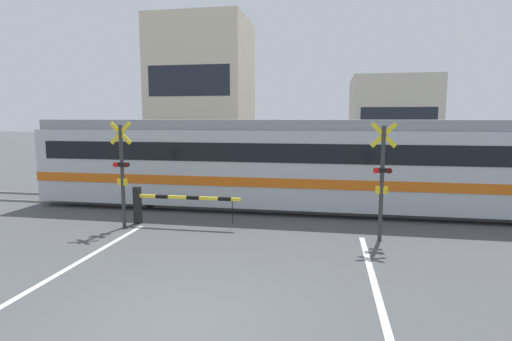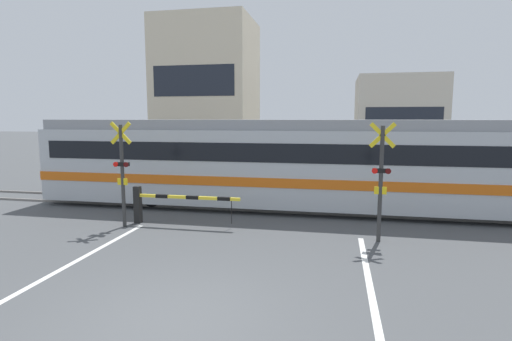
{
  "view_description": "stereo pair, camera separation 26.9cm",
  "coord_description": "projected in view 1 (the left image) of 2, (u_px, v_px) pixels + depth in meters",
  "views": [
    {
      "loc": [
        2.32,
        -5.77,
        3.31
      ],
      "look_at": [
        0.0,
        6.99,
        1.6
      ],
      "focal_mm": 28.0,
      "sensor_mm": 36.0,
      "label": 1
    },
    {
      "loc": [
        2.59,
        -5.72,
        3.31
      ],
      "look_at": [
        0.0,
        6.99,
        1.6
      ],
      "focal_mm": 28.0,
      "sensor_mm": 36.0,
      "label": 2
    }
  ],
  "objects": [
    {
      "name": "building_right_of_street",
      "position": [
        391.0,
        121.0,
        28.91
      ],
      "size": [
        5.69,
        6.34,
        6.18
      ],
      "color": "beige",
      "rests_on": "ground_plane"
    },
    {
      "name": "crossing_signal_left",
      "position": [
        122.0,
        170.0,
        11.94
      ],
      "size": [
        0.68,
        0.15,
        3.2
      ],
      "color": "#333333",
      "rests_on": "ground_plane"
    },
    {
      "name": "commuter_train",
      "position": [
        336.0,
        162.0,
        14.19
      ],
      "size": [
        21.96,
        2.75,
        3.25
      ],
      "color": "#B7BCC1",
      "rests_on": "ground_plane"
    },
    {
      "name": "pedestrian",
      "position": [
        278.0,
        165.0,
        20.44
      ],
      "size": [
        0.38,
        0.22,
        1.61
      ],
      "color": "brown",
      "rests_on": "ground_plane"
    },
    {
      "name": "building_left_of_street",
      "position": [
        202.0,
        91.0,
        31.13
      ],
      "size": [
        7.14,
        6.34,
        10.78
      ],
      "color": "beige",
      "rests_on": "ground_plane"
    },
    {
      "name": "crossing_barrier_near",
      "position": [
        161.0,
        202.0,
        12.38
      ],
      "size": [
        3.44,
        0.2,
        1.18
      ],
      "color": "black",
      "rests_on": "ground_plane"
    },
    {
      "name": "rail_track_far",
      "position": [
        267.0,
        202.0,
        15.57
      ],
      "size": [
        50.0,
        0.1,
        0.08
      ],
      "color": "gray",
      "rests_on": "ground_plane"
    },
    {
      "name": "road_stripe_left",
      "position": [
        30.0,
        290.0,
        7.72
      ],
      "size": [
        0.14,
        9.35,
        0.01
      ],
      "color": "white",
      "rests_on": "ground_plane"
    },
    {
      "name": "crossing_barrier_far",
      "position": [
        338.0,
        178.0,
        17.35
      ],
      "size": [
        3.44,
        0.2,
        1.18
      ],
      "color": "black",
      "rests_on": "ground_plane"
    },
    {
      "name": "crossing_signal_right",
      "position": [
        382.0,
        176.0,
        10.61
      ],
      "size": [
        0.68,
        0.15,
        3.2
      ],
      "color": "#333333",
      "rests_on": "ground_plane"
    },
    {
      "name": "road_stripe_right",
      "position": [
        384.0,
        321.0,
        6.55
      ],
      "size": [
        0.14,
        9.35,
        0.01
      ],
      "color": "white",
      "rests_on": "ground_plane"
    },
    {
      "name": "ground_plane",
      "position": [
        179.0,
        323.0,
        6.48
      ],
      "size": [
        160.0,
        160.0,
        0.0
      ],
      "primitive_type": "plane",
      "color": "#4C4F51"
    },
    {
      "name": "rail_track_near",
      "position": [
        261.0,
        211.0,
        14.17
      ],
      "size": [
        50.0,
        0.1,
        0.08
      ],
      "color": "gray",
      "rests_on": "ground_plane"
    }
  ]
}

